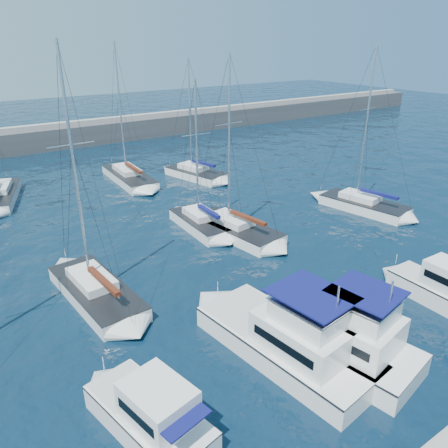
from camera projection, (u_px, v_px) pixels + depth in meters
ground at (284, 319)px, 25.48m from camera, size 220.00×220.00×0.00m
breakwater at (51, 140)px, 64.57m from camera, size 160.00×6.00×4.45m
motor_yacht_port_outer at (152, 416)px, 17.77m from camera, size 3.72×6.43×3.20m
motor_yacht_port_inner at (292, 340)px, 21.95m from camera, size 5.12×10.16×4.69m
motor_yacht_stbd_inner at (343, 339)px, 22.04m from camera, size 5.25×8.79×4.69m
motor_yacht_stbd_outer at (439, 288)px, 26.86m from camera, size 2.42×5.45×3.20m
sailboat_mid_b at (96, 291)px, 27.23m from camera, size 3.75×8.73×15.47m
sailboat_mid_c at (202, 223)px, 37.28m from camera, size 3.22×7.07×12.64m
sailboat_mid_d at (235, 229)px, 36.06m from camera, size 4.39×8.82×14.47m
sailboat_mid_e at (364, 205)px, 41.21m from camera, size 4.57×8.51×14.93m
sailboat_back_a at (0, 196)px, 43.60m from camera, size 5.61×9.66×15.71m
sailboat_back_b at (129, 177)px, 49.44m from camera, size 3.54×9.95×15.11m
sailboat_back_c at (196, 174)px, 50.64m from camera, size 4.85×8.09×13.47m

